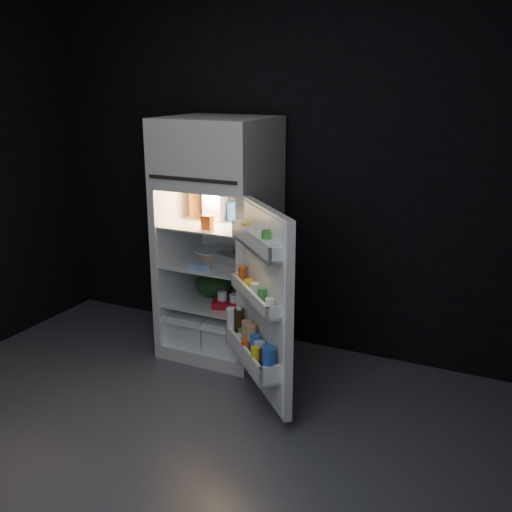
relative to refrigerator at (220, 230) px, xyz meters
The scene contains 17 objects.
floor 1.66m from the refrigerator, 75.79° to the right, with size 4.00×3.40×0.00m, color #525257.
wall_back 0.64m from the refrigerator, 48.59° to the left, with size 4.00×0.00×2.70m, color black.
refrigerator is the anchor object (origin of this frame).
fridge_door 0.95m from the refrigerator, 45.08° to the right, with size 0.65×0.64×1.22m.
milk_jug 0.19m from the refrigerator, 166.31° to the right, with size 0.14×0.14×0.24m, color white.
mayo_jar 0.18m from the refrigerator, 32.98° to the left, with size 0.12×0.12×0.14m, color blue.
jam_jar 0.29m from the refrigerator, 10.76° to the right, with size 0.10×0.10×0.13m, color black.
amber_bottle 0.30m from the refrigerator, behind, with size 0.08×0.08×0.22m, color #CD6720.
small_carton 0.29m from the refrigerator, 80.46° to the right, with size 0.07×0.06×0.10m, color #CC4B18.
egg_carton 0.24m from the refrigerator, 25.55° to the right, with size 0.29×0.11×0.07m, color gray.
pie 0.24m from the refrigerator, 141.09° to the left, with size 0.27×0.27×0.04m, color tan.
flat_package 0.34m from the refrigerator, 97.79° to the right, with size 0.16×0.08×0.04m, color #83A5CB.
wrapped_pkg 0.31m from the refrigerator, 14.89° to the left, with size 0.13×0.11×0.05m, color beige.
produce_bag 0.44m from the refrigerator, behind, with size 0.31×0.27×0.20m, color #193815.
yogurt_tray 0.55m from the refrigerator, 45.83° to the right, with size 0.25×0.13×0.05m, color maroon.
small_can_red 0.52m from the refrigerator, 35.13° to the left, with size 0.08×0.08×0.09m, color maroon.
small_can_silver 0.56m from the refrigerator, 27.22° to the left, with size 0.07×0.07×0.09m, color silver.
Camera 1 is at (1.78, -2.45, 2.04)m, focal length 42.00 mm.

